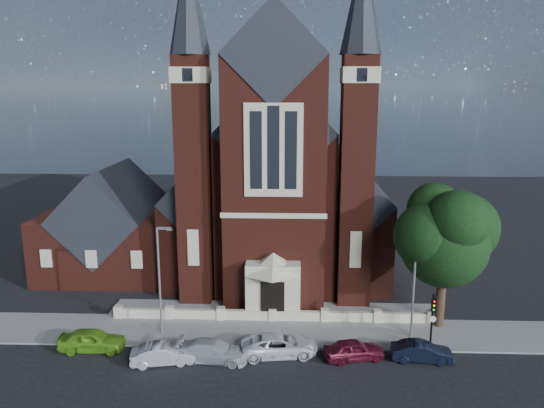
{
  "coord_description": "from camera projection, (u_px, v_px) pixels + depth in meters",
  "views": [
    {
      "loc": [
        1.44,
        -31.33,
        17.66
      ],
      "look_at": [
        -0.27,
        12.0,
        8.02
      ],
      "focal_mm": 35.0,
      "sensor_mm": 36.0,
      "label": 1
    }
  ],
  "objects": [
    {
      "name": "forecourt_paving",
      "position": [
        274.0,
        310.0,
        42.74
      ],
      "size": [
        26.0,
        3.0,
        0.14
      ],
      "primitive_type": "cube",
      "color": "gray",
      "rests_on": "ground"
    },
    {
      "name": "car_white_suv",
      "position": [
        279.0,
        345.0,
        35.5
      ],
      "size": [
        5.47,
        3.11,
        1.44
      ],
      "primitive_type": "imported",
      "rotation": [
        0.0,
        0.0,
        1.72
      ],
      "color": "white",
      "rests_on": "ground"
    },
    {
      "name": "street_lamp_right",
      "position": [
        416.0,
        278.0,
        36.96
      ],
      "size": [
        1.16,
        0.22,
        8.09
      ],
      "color": "gray",
      "rests_on": "ground"
    },
    {
      "name": "church",
      "position": [
        279.0,
        180.0,
        55.05
      ],
      "size": [
        20.01,
        34.9,
        29.2
      ],
      "color": "#531F16",
      "rests_on": "ground"
    },
    {
      "name": "ground",
      "position": [
        276.0,
        281.0,
        49.08
      ],
      "size": [
        120.0,
        120.0,
        0.0
      ],
      "primitive_type": "plane",
      "color": "black",
      "rests_on": "ground"
    },
    {
      "name": "traffic_signal",
      "position": [
        433.0,
        314.0,
        35.83
      ],
      "size": [
        0.28,
        0.42,
        4.0
      ],
      "color": "black",
      "rests_on": "ground"
    },
    {
      "name": "car_silver_b",
      "position": [
        213.0,
        351.0,
        34.77
      ],
      "size": [
        4.92,
        2.46,
        1.37
      ],
      "primitive_type": "imported",
      "rotation": [
        0.0,
        0.0,
        1.45
      ],
      "color": "silver",
      "rests_on": "ground"
    },
    {
      "name": "car_lime_van",
      "position": [
        92.0,
        340.0,
        36.11
      ],
      "size": [
        4.55,
        2.03,
        1.52
      ],
      "primitive_type": "imported",
      "rotation": [
        0.0,
        0.0,
        1.62
      ],
      "color": "#64A320",
      "rests_on": "ground"
    },
    {
      "name": "street_tree",
      "position": [
        447.0,
        239.0,
        38.02
      ],
      "size": [
        6.4,
        6.6,
        10.7
      ],
      "color": "black",
      "rests_on": "ground"
    },
    {
      "name": "pavement_strip",
      "position": [
        272.0,
        333.0,
        38.84
      ],
      "size": [
        60.0,
        5.0,
        0.12
      ],
      "primitive_type": "cube",
      "color": "gray",
      "rests_on": "ground"
    },
    {
      "name": "car_dark_red",
      "position": [
        354.0,
        350.0,
        34.93
      ],
      "size": [
        4.31,
        2.53,
        1.38
      ],
      "primitive_type": "imported",
      "rotation": [
        0.0,
        0.0,
        1.81
      ],
      "color": "#580F20",
      "rests_on": "ground"
    },
    {
      "name": "street_lamp_left",
      "position": [
        160.0,
        274.0,
        37.66
      ],
      "size": [
        1.16,
        0.22,
        8.09
      ],
      "color": "gray",
      "rests_on": "ground"
    },
    {
      "name": "car_silver_a",
      "position": [
        162.0,
        354.0,
        34.39
      ],
      "size": [
        4.25,
        2.2,
        1.33
      ],
      "primitive_type": "imported",
      "rotation": [
        0.0,
        0.0,
        1.77
      ],
      "color": "#9DA0A5",
      "rests_on": "ground"
    },
    {
      "name": "forecourt_wall",
      "position": [
        273.0,
        321.0,
        40.79
      ],
      "size": [
        24.0,
        0.4,
        0.9
      ],
      "primitive_type": "cube",
      "color": "#BFB798",
      "rests_on": "ground"
    },
    {
      "name": "parish_hall",
      "position": [
        114.0,
        229.0,
        51.75
      ],
      "size": [
        12.0,
        12.2,
        10.24
      ],
      "color": "#531F16",
      "rests_on": "ground"
    },
    {
      "name": "car_navy",
      "position": [
        422.0,
        352.0,
        34.71
      ],
      "size": [
        4.08,
        1.7,
        1.31
      ],
      "primitive_type": "imported",
      "rotation": [
        0.0,
        0.0,
        1.49
      ],
      "color": "black",
      "rests_on": "ground"
    }
  ]
}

